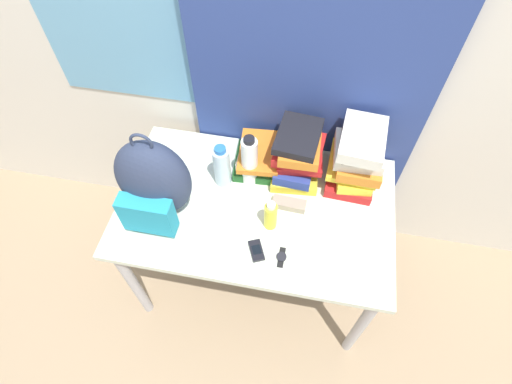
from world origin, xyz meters
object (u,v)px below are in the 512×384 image
(backpack, at_px, (153,182))
(wristwatch, at_px, (281,257))
(book_stack_left, at_px, (259,157))
(water_bottle, at_px, (222,166))
(sports_bottle, at_px, (250,161))
(book_stack_right, at_px, (357,159))
(sunscreen_bottle, at_px, (271,216))
(book_stack_center, at_px, (298,154))
(cell_phone, at_px, (256,250))
(sunglasses_case, at_px, (289,204))

(backpack, bearing_deg, wristwatch, -14.11)
(book_stack_left, height_order, water_bottle, water_bottle)
(book_stack_left, height_order, sports_bottle, sports_bottle)
(book_stack_right, bearing_deg, wristwatch, -119.14)
(backpack, xyz_separation_m, sunscreen_bottle, (0.49, 0.01, -0.12))
(book_stack_center, distance_m, water_bottle, 0.35)
(backpack, relative_size, book_stack_center, 1.62)
(book_stack_right, height_order, sunscreen_bottle, book_stack_right)
(backpack, height_order, water_bottle, backpack)
(water_bottle, xyz_separation_m, sunscreen_bottle, (0.25, -0.19, -0.03))
(water_bottle, distance_m, wristwatch, 0.48)
(book_stack_center, distance_m, cell_phone, 0.48)
(cell_phone, bearing_deg, book_stack_right, 51.25)
(book_stack_left, bearing_deg, wristwatch, -68.74)
(book_stack_center, height_order, wristwatch, book_stack_center)
(backpack, distance_m, sunscreen_bottle, 0.50)
(sunscreen_bottle, bearing_deg, book_stack_center, 77.28)
(book_stack_center, height_order, book_stack_right, book_stack_right)
(water_bottle, xyz_separation_m, cell_phone, (0.22, -0.33, -0.10))
(book_stack_center, xyz_separation_m, sunglasses_case, (-0.00, -0.20, -0.11))
(book_stack_left, distance_m, sunglasses_case, 0.28)
(book_stack_left, relative_size, cell_phone, 2.55)
(book_stack_right, bearing_deg, cell_phone, -128.75)
(sunglasses_case, bearing_deg, backpack, -168.23)
(sports_bottle, relative_size, cell_phone, 2.65)
(water_bottle, relative_size, sports_bottle, 0.81)
(book_stack_center, bearing_deg, backpack, -150.39)
(book_stack_right, bearing_deg, sports_bottle, -168.81)
(sunscreen_bottle, bearing_deg, sports_bottle, 120.94)
(cell_phone, bearing_deg, backpack, 163.77)
(book_stack_center, height_order, sports_bottle, sports_bottle)
(book_stack_right, relative_size, cell_phone, 2.86)
(cell_phone, bearing_deg, book_stack_center, 76.92)
(sunscreen_bottle, bearing_deg, book_stack_right, 43.74)
(book_stack_center, relative_size, water_bottle, 1.24)
(backpack, bearing_deg, sunscreen_bottle, 0.62)
(wristwatch, bearing_deg, cell_phone, 175.37)
(book_stack_center, relative_size, cell_phone, 2.67)
(cell_phone, bearing_deg, book_stack_left, 99.33)
(backpack, distance_m, wristwatch, 0.61)
(water_bottle, xyz_separation_m, sports_bottle, (0.12, 0.03, 0.03))
(book_stack_right, bearing_deg, book_stack_left, 179.41)
(backpack, bearing_deg, cell_phone, -16.23)
(sports_bottle, bearing_deg, book_stack_right, 11.19)
(cell_phone, bearing_deg, sunscreen_bottle, 76.10)
(sunscreen_bottle, height_order, sunglasses_case, sunscreen_bottle)
(sunscreen_bottle, relative_size, sunglasses_case, 1.06)
(sunscreen_bottle, bearing_deg, book_stack_left, 108.85)
(backpack, bearing_deg, book_stack_center, 29.61)
(backpack, bearing_deg, book_stack_left, 40.59)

